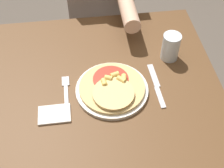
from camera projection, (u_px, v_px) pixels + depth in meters
The scene contains 8 objects.
dining_table at pixel (102, 108), 1.29m from camera, with size 0.92×0.87×0.78m.
plate at pixel (112, 90), 1.17m from camera, with size 0.27×0.27×0.01m.
pizza at pixel (112, 88), 1.16m from camera, with size 0.25×0.25×0.04m.
fork at pixel (66, 91), 1.17m from camera, with size 0.03×0.18×0.00m.
knife at pixel (157, 86), 1.19m from camera, with size 0.03×0.22×0.00m.
drinking_glass at pixel (171, 47), 1.25m from camera, with size 0.07×0.07×0.12m.
napkin at pixel (54, 114), 1.10m from camera, with size 0.11×0.08×0.01m.
person_diner at pixel (100, 9), 1.66m from camera, with size 0.33×0.52×1.20m.
Camera 1 is at (-0.06, -0.77, 1.68)m, focal length 50.00 mm.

